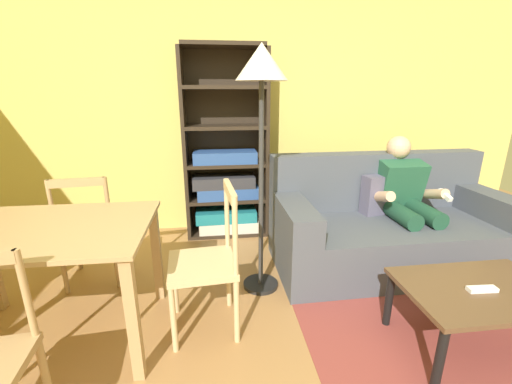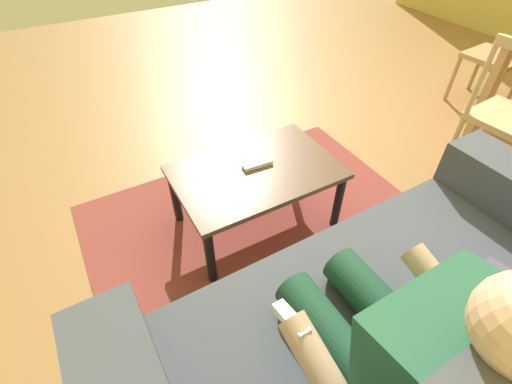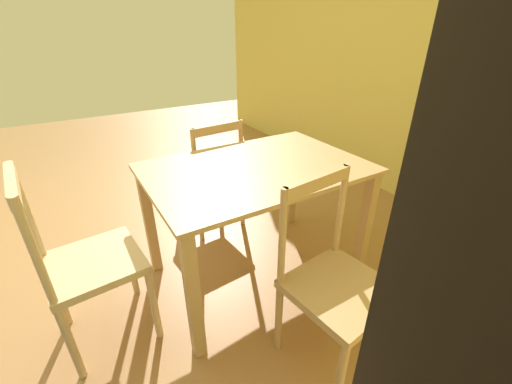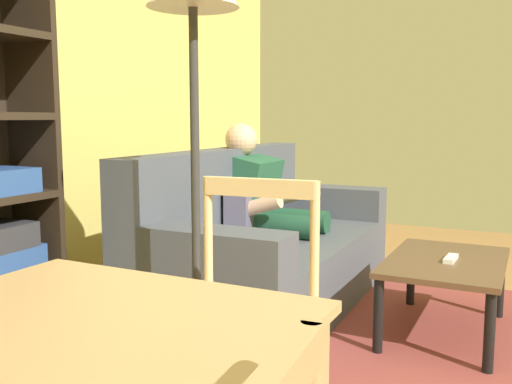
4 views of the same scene
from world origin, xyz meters
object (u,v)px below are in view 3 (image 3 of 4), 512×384
object	(u,v)px
dining_table	(256,186)
dining_chair_by_doorway	(210,176)
dining_chair_near_wall	(335,283)
dining_chair_facing_couch	(87,264)

from	to	relation	value
dining_table	dining_chair_by_doorway	distance (m)	0.73
dining_chair_near_wall	dining_chair_by_doorway	xyz separation A→B (m)	(-0.01, -1.39, -0.01)
dining_table	dining_chair_by_doorway	xyz separation A→B (m)	(-0.00, -0.70, -0.21)
dining_chair_facing_couch	dining_chair_near_wall	bearing A→B (deg)	143.76
dining_chair_near_wall	dining_chair_facing_couch	distance (m)	1.17
dining_chair_by_doorway	dining_table	bearing A→B (deg)	89.79
dining_chair_facing_couch	dining_chair_by_doorway	world-z (taller)	dining_chair_facing_couch
dining_chair_near_wall	dining_chair_by_doorway	bearing A→B (deg)	-90.24
dining_table	dining_chair_near_wall	xyz separation A→B (m)	(0.00, 0.69, -0.20)
dining_chair_near_wall	dining_chair_facing_couch	bearing A→B (deg)	-36.24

